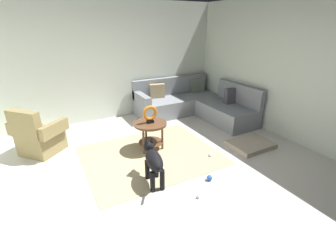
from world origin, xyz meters
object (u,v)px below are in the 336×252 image
at_px(dog_bed_mat, 251,144).
at_px(dog_toy_rope, 201,193).
at_px(dog, 153,160).
at_px(armchair, 39,137).
at_px(side_table, 150,129).
at_px(dog_toy_ball, 209,178).
at_px(torus_sculpture, 150,114).
at_px(dog_toy_bone, 211,154).
at_px(sectional_couch, 195,104).

xyz_separation_m(dog_bed_mat, dog_toy_rope, (-1.67, -0.69, -0.02)).
bearing_deg(dog, armchair, 139.15).
relative_size(side_table, dog_toy_ball, 6.81).
relative_size(side_table, torus_sculpture, 1.84).
xyz_separation_m(dog_bed_mat, dog_toy_bone, (-0.88, 0.10, -0.01)).
relative_size(armchair, torus_sculpture, 3.05).
bearing_deg(torus_sculpture, dog_toy_ball, -74.29).
height_order(sectional_couch, dog_toy_ball, sectional_couch).
relative_size(sectional_couch, dog_bed_mat, 2.81).
height_order(dog_toy_ball, dog_toy_rope, dog_toy_ball).
bearing_deg(dog, side_table, 78.18).
bearing_deg(dog, dog_toy_bone, 20.43).
bearing_deg(armchair, dog_toy_ball, 2.99).
bearing_deg(dog_toy_rope, dog_toy_ball, 34.91).
xyz_separation_m(sectional_couch, dog_toy_bone, (-0.89, -1.84, -0.26)).
relative_size(dog_bed_mat, dog_toy_bone, 4.44).
relative_size(armchair, dog_toy_bone, 5.53).
bearing_deg(dog_bed_mat, sectional_couch, 89.64).
bearing_deg(dog_toy_rope, side_table, 92.41).
xyz_separation_m(torus_sculpture, dog_toy_bone, (0.85, -0.73, -0.68)).
xyz_separation_m(torus_sculpture, dog_toy_rope, (0.06, -1.52, -0.69)).
xyz_separation_m(armchair, dog_toy_bone, (2.67, -1.57, -0.29)).
bearing_deg(side_table, dog_toy_rope, -87.59).
distance_m(dog, dog_toy_bone, 1.31).
xyz_separation_m(sectional_couch, dog, (-2.13, -2.06, 0.09)).
relative_size(torus_sculpture, dog_toy_ball, 3.70).
xyz_separation_m(sectional_couch, torus_sculpture, (-1.74, -1.11, 0.42)).
distance_m(armchair, dog_bed_mat, 3.93).
bearing_deg(dog_bed_mat, dog_toy_bone, 173.68).
bearing_deg(armchair, dog_toy_rope, -3.94).
bearing_deg(sectional_couch, side_table, -147.48).
distance_m(sectional_couch, armchair, 3.57).
distance_m(dog_bed_mat, dog_toy_ball, 1.45).
relative_size(armchair, dog, 1.18).
bearing_deg(side_table, armchair, 155.20).
relative_size(torus_sculpture, dog_toy_bone, 1.81).
xyz_separation_m(side_table, dog, (-0.39, -0.95, -0.04)).
relative_size(dog_toy_ball, dog_toy_rope, 0.44).
relative_size(armchair, dog_toy_rope, 4.99).
bearing_deg(torus_sculpture, dog_toy_bone, -40.42).
bearing_deg(armchair, dog_toy_bone, 17.09).
bearing_deg(dog, dog_toy_rope, -41.36).
bearing_deg(dog_bed_mat, dog_toy_rope, -157.37).
distance_m(side_table, dog_toy_ball, 1.41).
bearing_deg(dog_toy_ball, dog, 154.42).
distance_m(side_table, dog_toy_rope, 1.57).
bearing_deg(side_table, sectional_couch, 32.52).
bearing_deg(torus_sculpture, armchair, 155.20).
bearing_deg(dog_toy_bone, side_table, 139.58).
bearing_deg(side_table, dog, -112.28).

